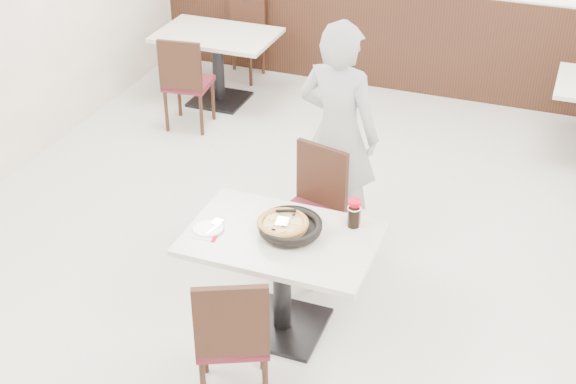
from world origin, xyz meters
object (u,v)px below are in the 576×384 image
(chair_far, at_px, (307,215))
(cola_glass, at_px, (354,217))
(pizza, at_px, (283,225))
(side_plate, at_px, (208,228))
(bg_chair_left_far, at_px, (241,37))
(main_table, at_px, (282,283))
(bg_chair_left_near, at_px, (188,81))
(pizza_pan, at_px, (290,228))
(diner_person, at_px, (338,134))
(chair_near, at_px, (232,332))
(bg_table_left, at_px, (218,68))
(red_cup, at_px, (354,211))

(chair_far, relative_size, cola_glass, 7.31)
(pizza, bearing_deg, side_plate, -164.19)
(bg_chair_left_far, bearing_deg, pizza, 117.26)
(side_plate, bearing_deg, pizza, 15.81)
(main_table, xyz_separation_m, bg_chair_left_near, (-1.95, 2.52, 0.10))
(side_plate, distance_m, cola_glass, 0.93)
(side_plate, bearing_deg, main_table, 12.09)
(main_table, bearing_deg, pizza_pan, 43.55)
(main_table, xyz_separation_m, cola_glass, (0.39, 0.27, 0.44))
(chair_far, xyz_separation_m, diner_person, (0.05, 0.53, 0.41))
(chair_near, xyz_separation_m, bg_table_left, (-1.87, 3.80, -0.10))
(chair_far, distance_m, pizza, 0.74)
(cola_glass, relative_size, bg_chair_left_far, 0.14)
(bg_table_left, relative_size, bg_chair_left_near, 1.26)
(side_plate, relative_size, diner_person, 0.11)
(side_plate, height_order, bg_chair_left_near, bg_chair_left_near)
(red_cup, relative_size, bg_chair_left_near, 0.17)
(chair_far, relative_size, side_plate, 4.74)
(pizza_pan, bearing_deg, pizza, -170.63)
(chair_near, distance_m, side_plate, 0.74)
(chair_near, xyz_separation_m, pizza, (0.05, 0.68, 0.34))
(pizza_pan, xyz_separation_m, bg_table_left, (-1.97, 3.11, -0.42))
(pizza_pan, bearing_deg, red_cup, 39.44)
(chair_far, height_order, bg_table_left, chair_far)
(pizza, relative_size, bg_chair_left_far, 0.33)
(side_plate, bearing_deg, bg_table_left, 114.28)
(chair_near, xyz_separation_m, red_cup, (0.44, 0.96, 0.35))
(side_plate, distance_m, bg_table_left, 3.59)
(red_cup, relative_size, diner_person, 0.09)
(chair_near, height_order, pizza_pan, chair_near)
(main_table, xyz_separation_m, bg_chair_left_far, (-1.95, 3.81, 0.10))
(cola_glass, bearing_deg, main_table, -145.45)
(main_table, distance_m, side_plate, 0.61)
(pizza_pan, height_order, red_cup, red_cup)
(pizza_pan, xyz_separation_m, pizza, (-0.05, -0.01, 0.02))
(red_cup, xyz_separation_m, bg_table_left, (-2.31, 2.84, -0.45))
(chair_near, relative_size, red_cup, 5.94)
(chair_near, distance_m, bg_table_left, 4.24)
(bg_table_left, xyz_separation_m, bg_chair_left_far, (-0.02, 0.66, 0.10))
(chair_far, relative_size, bg_table_left, 0.79)
(bg_chair_left_far, bearing_deg, bg_table_left, 91.95)
(chair_far, distance_m, pizza_pan, 0.73)
(cola_glass, distance_m, bg_chair_left_near, 3.27)
(red_cup, height_order, diner_person, diner_person)
(pizza_pan, xyz_separation_m, bg_chair_left_far, (-1.99, 3.77, -0.32))
(chair_near, bearing_deg, main_table, 59.83)
(diner_person, xyz_separation_m, bg_chair_left_near, (-1.93, 1.31, -0.41))
(pizza, xyz_separation_m, bg_chair_left_far, (-1.95, 3.78, -0.34))
(cola_glass, xyz_separation_m, bg_chair_left_far, (-2.34, 3.54, -0.34))
(main_table, relative_size, bg_chair_left_far, 1.26)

